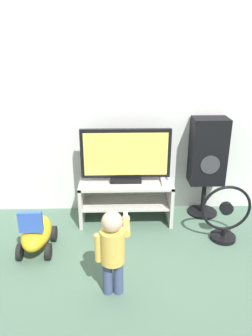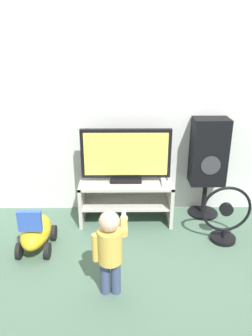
{
  "view_description": "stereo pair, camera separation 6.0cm",
  "coord_description": "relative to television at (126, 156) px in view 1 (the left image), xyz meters",
  "views": [
    {
      "loc": [
        -0.09,
        -2.99,
        1.89
      ],
      "look_at": [
        0.0,
        0.13,
        0.65
      ],
      "focal_mm": 35.0,
      "sensor_mm": 36.0,
      "label": 1
    },
    {
      "loc": [
        -0.03,
        -2.99,
        1.89
      ],
      "look_at": [
        0.0,
        0.13,
        0.65
      ],
      "focal_mm": 35.0,
      "sensor_mm": 36.0,
      "label": 2
    }
  ],
  "objects": [
    {
      "name": "ground_plane",
      "position": [
        0.0,
        -0.24,
        -0.75
      ],
      "size": [
        16.0,
        16.0,
        0.0
      ],
      "primitive_type": "plane",
      "color": "#4C6B56"
    },
    {
      "name": "floor_fan",
      "position": [
        0.97,
        -0.44,
        -0.48
      ],
      "size": [
        0.49,
        0.25,
        0.59
      ],
      "color": "black",
      "rests_on": "ground_plane"
    },
    {
      "name": "wall_back",
      "position": [
        0.0,
        0.28,
        0.55
      ],
      "size": [
        10.0,
        0.06,
        2.6
      ],
      "color": "silver",
      "rests_on": "ground_plane"
    },
    {
      "name": "tv_stand",
      "position": [
        0.0,
        -0.02,
        -0.44
      ],
      "size": [
        0.99,
        0.43,
        0.47
      ],
      "color": "beige",
      "rests_on": "ground_plane"
    },
    {
      "name": "speaker_tower",
      "position": [
        0.89,
        0.1,
        -0.02
      ],
      "size": [
        0.38,
        0.34,
        1.12
      ],
      "color": "black",
      "rests_on": "ground_plane"
    },
    {
      "name": "game_console",
      "position": [
        0.4,
        -0.11,
        -0.26
      ],
      "size": [
        0.05,
        0.18,
        0.04
      ],
      "color": "white",
      "rests_on": "tv_stand"
    },
    {
      "name": "ride_on_toy",
      "position": [
        -0.86,
        -0.57,
        -0.56
      ],
      "size": [
        0.3,
        0.54,
        0.49
      ],
      "color": "gold",
      "rests_on": "ground_plane"
    },
    {
      "name": "child",
      "position": [
        -0.13,
        -1.15,
        -0.32
      ],
      "size": [
        0.28,
        0.43,
        0.73
      ],
      "color": "#3F4C72",
      "rests_on": "ground_plane"
    },
    {
      "name": "television",
      "position": [
        0.0,
        0.0,
        0.0
      ],
      "size": [
        0.94,
        0.2,
        0.57
      ],
      "color": "black",
      "rests_on": "tv_stand"
    },
    {
      "name": "remote_primary",
      "position": [
        -0.37,
        -0.17,
        -0.27
      ],
      "size": [
        0.06,
        0.13,
        0.03
      ],
      "color": "white",
      "rests_on": "tv_stand"
    }
  ]
}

